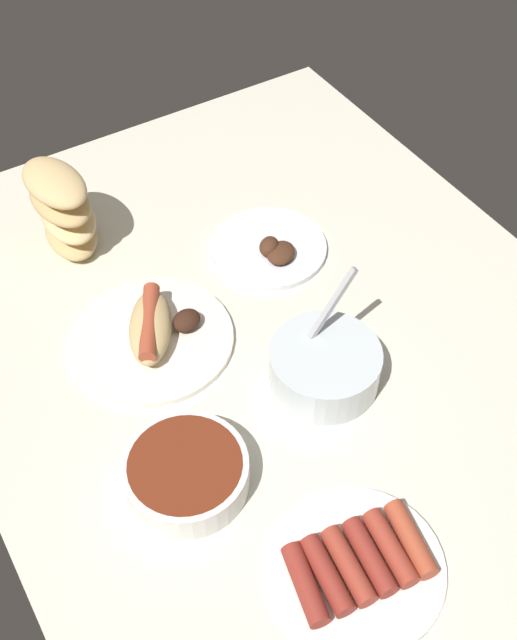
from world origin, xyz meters
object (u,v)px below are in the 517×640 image
object	(u,v)px
plate_sausages	(358,565)
bread_stack	(63,208)
bowl_coleslaw	(325,365)
bowl_chili	(186,472)
plate_hotdog_assembled	(153,333)
plate_grilled_meat	(270,248)

from	to	relation	value
plate_sausages	bread_stack	bearing A→B (deg)	5.55
bowl_coleslaw	plate_sausages	xyz separation A→B (cm)	(-24.87, 12.37, -2.06)
bowl_coleslaw	bowl_chili	size ratio (longest dim) A/B	1.01
bowl_coleslaw	plate_hotdog_assembled	bearing A→B (deg)	42.27
bowl_chili	plate_sausages	xyz separation A→B (cm)	(-20.52, -11.55, -1.28)
plate_grilled_meat	plate_hotdog_assembled	size ratio (longest dim) A/B	0.79
plate_grilled_meat	plate_sausages	world-z (taller)	plate_grilled_meat
bowl_coleslaw	plate_grilled_meat	xyz separation A→B (cm)	(25.71, -7.33, -2.53)
plate_grilled_meat	plate_sausages	distance (cm)	54.28
bowl_chili	plate_hotdog_assembled	world-z (taller)	plate_hotdog_assembled
plate_grilled_meat	plate_sausages	size ratio (longest dim) A/B	0.91
bowl_chili	plate_grilled_meat	bearing A→B (deg)	-46.12
bread_stack	plate_grilled_meat	bearing A→B (deg)	-125.70
bowl_coleslaw	plate_hotdog_assembled	world-z (taller)	bowl_coleslaw
bread_stack	plate_hotdog_assembled	bearing A→B (deg)	-175.43
bowl_coleslaw	bowl_chili	world-z (taller)	bowl_coleslaw
bowl_chili	plate_hotdog_assembled	bearing A→B (deg)	-16.55
plate_hotdog_assembled	plate_sausages	size ratio (longest dim) A/B	1.15
plate_hotdog_assembled	bread_stack	bearing A→B (deg)	4.57
bowl_coleslaw	plate_sausages	bearing A→B (deg)	153.55
bowl_coleslaw	bowl_chili	xyz separation A→B (cm)	(-4.35, 23.92, -0.79)
plate_grilled_meat	plate_hotdog_assembled	xyz separation A→B (cm)	(-6.94, 24.38, 0.97)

